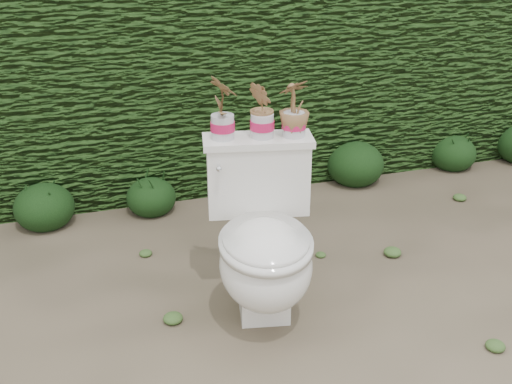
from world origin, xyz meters
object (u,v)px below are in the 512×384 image
object	(u,v)px
potted_plant_left	(222,109)
potted_plant_center	(262,111)
potted_plant_right	(294,110)
toilet	(264,244)

from	to	relation	value
potted_plant_left	potted_plant_center	bearing A→B (deg)	-120.41
potted_plant_left	potted_plant_right	xyz separation A→B (m)	(0.32, -0.06, -0.02)
toilet	potted_plant_center	size ratio (longest dim) A/B	3.16
toilet	potted_plant_center	xyz separation A→B (m)	(0.07, 0.23, 0.54)
potted_plant_center	potted_plant_right	world-z (taller)	potted_plant_right
potted_plant_center	potted_plant_right	bearing A→B (deg)	85.59
potted_plant_center	potted_plant_right	xyz separation A→B (m)	(0.14, -0.03, 0.00)
potted_plant_left	potted_plant_right	world-z (taller)	potted_plant_left
toilet	potted_plant_left	world-z (taller)	potted_plant_left
toilet	potted_plant_left	size ratio (longest dim) A/B	2.79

